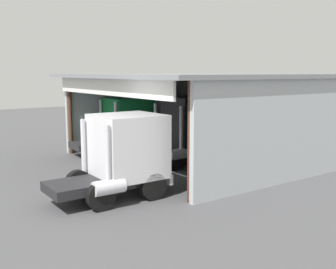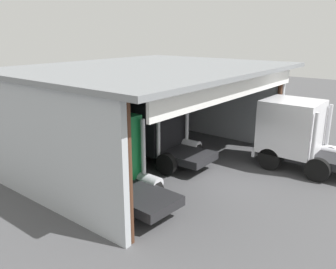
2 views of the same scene
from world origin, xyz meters
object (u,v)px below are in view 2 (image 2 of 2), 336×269
(truck_black_center_bay, at_px, (158,125))
(truck_white_center_right_bay, at_px, (296,132))
(oil_drum, at_px, (147,124))
(truck_green_left_bay, at_px, (104,156))
(tool_cart, at_px, (137,129))

(truck_black_center_bay, bearing_deg, truck_white_center_right_bay, -58.96)
(truck_black_center_bay, xyz_separation_m, oil_drum, (3.90, 4.27, -1.44))
(truck_green_left_bay, relative_size, tool_cart, 5.08)
(tool_cart, bearing_deg, truck_black_center_bay, -123.63)
(truck_black_center_bay, relative_size, tool_cart, 4.51)
(truck_black_center_bay, height_order, tool_cart, truck_black_center_bay)
(truck_black_center_bay, height_order, oil_drum, truck_black_center_bay)
(truck_white_center_right_bay, xyz_separation_m, tool_cart, (-0.96, 9.58, -1.27))
(tool_cart, bearing_deg, truck_green_left_bay, -145.13)
(truck_green_left_bay, height_order, truck_black_center_bay, truck_black_center_bay)
(truck_green_left_bay, xyz_separation_m, truck_white_center_right_bay, (8.05, -4.64, -0.01))
(truck_green_left_bay, relative_size, oil_drum, 5.52)
(truck_black_center_bay, distance_m, tool_cart, 4.85)
(oil_drum, relative_size, tool_cart, 0.92)
(truck_green_left_bay, distance_m, truck_white_center_right_bay, 9.29)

